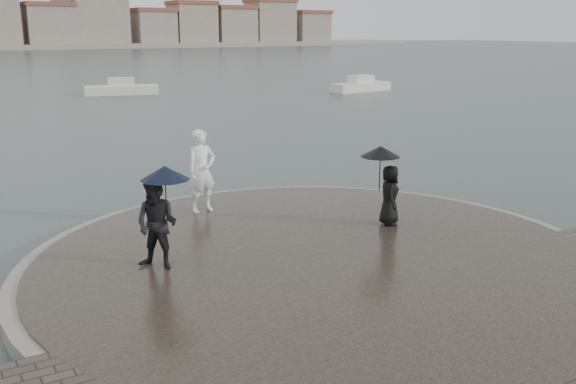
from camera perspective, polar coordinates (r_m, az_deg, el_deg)
ground at (r=11.28m, az=12.72°, el=-12.45°), size 400.00×400.00×0.00m
kerb_ring at (r=13.73m, az=2.76°, el=-6.39°), size 12.50×12.50×0.32m
quay_tip at (r=13.73m, az=2.76°, el=-6.31°), size 11.90×11.90×0.36m
statue at (r=16.74m, az=-7.67°, el=1.87°), size 0.84×0.60×2.16m
visitor_left at (r=12.90m, az=-11.44°, el=-1.93°), size 1.30×1.15×2.04m
visitor_right at (r=15.61m, az=8.76°, el=1.00°), size 1.13×1.01×1.95m
boats at (r=48.96m, az=-19.84°, el=8.10°), size 44.20×30.52×1.50m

